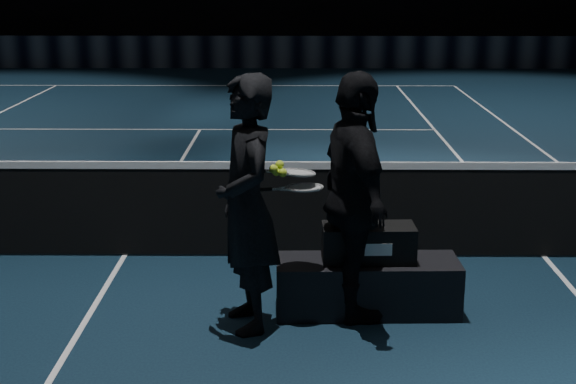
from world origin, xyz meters
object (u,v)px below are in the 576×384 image
racket_lower (305,187)px  racket_upper (297,173)px  player_b (355,199)px  tennis_balls (280,170)px  player_bench (367,286)px  racket_bag (368,243)px  player_a (247,205)px

racket_lower → racket_upper: bearing=141.3°
player_b → tennis_balls: size_ratio=16.53×
player_bench → racket_lower: bearing=-162.0°
racket_bag → tennis_balls: bearing=-164.4°
racket_bag → racket_lower: racket_lower is taller
player_a → racket_upper: (0.38, 0.12, 0.22)m
player_b → racket_lower: 0.42m
racket_bag → player_b: size_ratio=0.37×
player_b → player_bench: bearing=-65.0°
player_b → tennis_balls: player_b is taller
racket_lower → racket_upper: 0.13m
player_b → racket_lower: bearing=87.3°
player_bench → tennis_balls: (-0.71, -0.22, 1.03)m
player_b → tennis_balls: bearing=86.8°
racket_bag → tennis_balls: 0.99m
player_bench → racket_upper: 1.16m
player_a → racket_lower: 0.46m
tennis_balls → player_bench: bearing=17.1°
player_bench → tennis_balls: tennis_balls is taller
racket_upper → racket_lower: bearing=-42.7°
player_a → racket_lower: (0.44, 0.09, 0.11)m
tennis_balls → player_b: bearing=11.3°
tennis_balls → racket_bag: bearing=17.1°
player_bench → racket_upper: bearing=-166.5°
player_a → racket_lower: bearing=84.2°
racket_lower → player_a: bearing=-180.0°
racket_lower → tennis_balls: 0.24m
player_bench → player_b: 0.79m
player_bench → racket_lower: racket_lower is taller
racket_bag → racket_upper: (-0.57, -0.15, 0.62)m
racket_upper → player_a: bearing=-178.3°
player_a → player_b: bearing=84.2°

